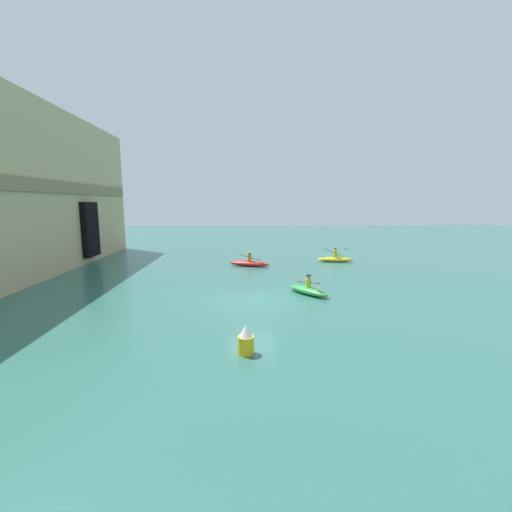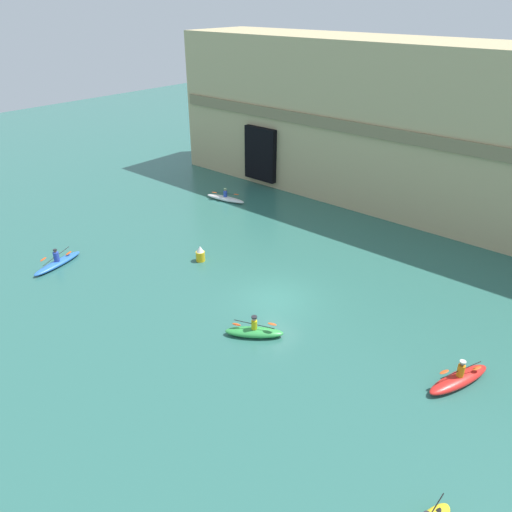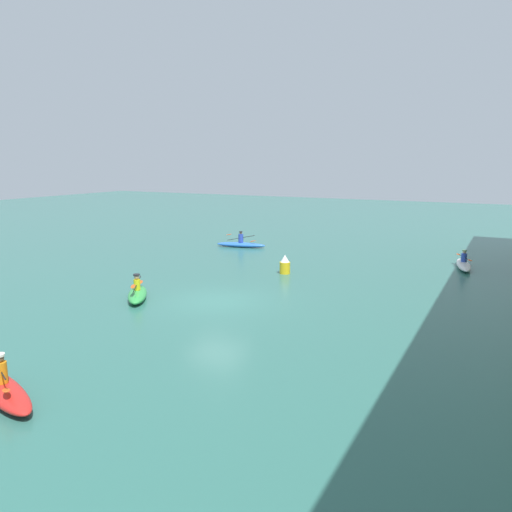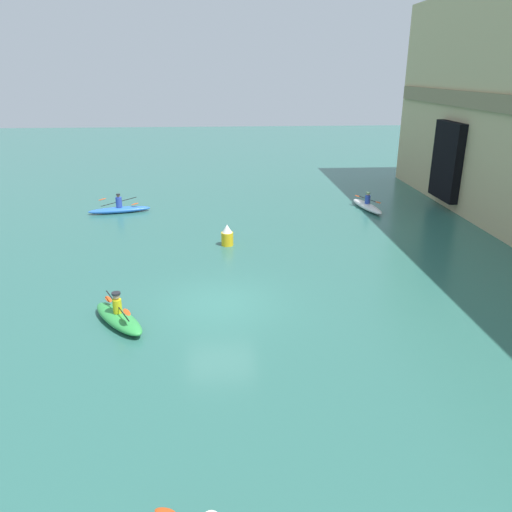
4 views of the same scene
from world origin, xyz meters
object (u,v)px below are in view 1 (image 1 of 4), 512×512
Objects in this scene: kayak_green at (308,290)px; marker_buoy at (246,341)px; kayak_red at (250,263)px; kayak_yellow at (335,259)px.

marker_buoy is (-7.66, 3.69, 0.23)m from kayak_green.
kayak_green is at bearing -51.29° from kayak_red.
kayak_yellow is 3.05× the size of marker_buoy.
kayak_red is at bearing -1.80° from marker_buoy.
kayak_yellow reaches higher than marker_buoy.
kayak_green is 9.44m from kayak_red.
kayak_yellow is 20.08m from marker_buoy.
kayak_yellow reaches higher than kayak_red.
kayak_green is at bearing 74.16° from kayak_yellow.
kayak_red is 1.12× the size of kayak_yellow.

